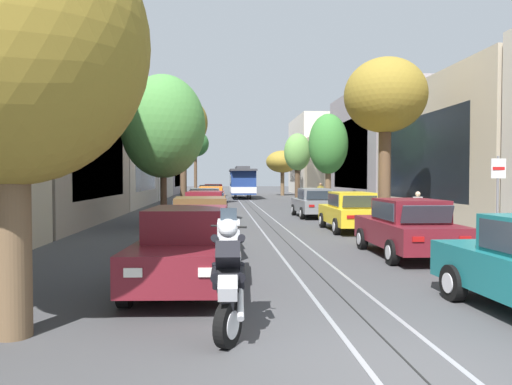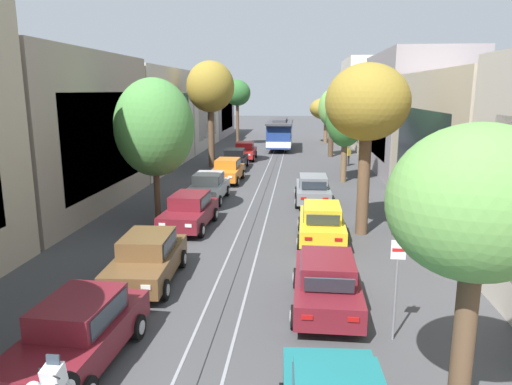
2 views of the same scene
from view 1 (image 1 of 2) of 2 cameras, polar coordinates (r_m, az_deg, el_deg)
The scene contains 27 objects.
ground_plane at distance 32.66m, azimuth -0.30°, elevation -2.02°, with size 171.10×171.10×0.00m, color #424244.
trolley_track_rails at distance 37.49m, azimuth -0.80°, elevation -1.52°, with size 1.14×76.44×0.01m.
building_facade_left at distance 34.93m, azimuth -17.98°, elevation 5.16°, with size 5.68×68.14×10.98m.
building_facade_right at distance 41.24m, azimuth 13.34°, elevation 4.47°, with size 5.74×68.14×10.19m.
parked_car_maroon_near_left at distance 9.62m, azimuth -8.05°, elevation -6.46°, with size 2.15×4.42×1.58m.
parked_car_brown_second_left at distance 14.46m, azimuth -6.62°, elevation -3.69°, with size 2.13×4.42×1.58m.
parked_car_maroon_mid_left at distance 20.69m, azimuth -6.02°, elevation -2.03°, with size 2.12×4.41×1.58m.
parked_car_silver_fourth_left at distance 26.11m, azimuth -6.04°, elevation -1.24°, with size 2.04×4.38×1.58m.
parked_car_orange_fifth_left at distance 31.85m, azimuth -5.28°, elevation -0.69°, with size 2.07×4.39×1.58m.
parked_car_black_sixth_left at distance 37.38m, azimuth -5.51°, elevation -0.32°, with size 2.05×4.38×1.58m.
parked_car_red_far_left at distance 42.52m, azimuth -5.04°, elevation -0.07°, with size 2.03×4.37×1.58m.
parked_car_maroon_second_right at distance 13.98m, azimuth 17.43°, elevation -3.95°, with size 2.04×4.38×1.58m.
parked_car_yellow_mid_right at distance 19.99m, azimuth 11.09°, elevation -2.19°, with size 2.03×4.37×1.58m.
parked_car_grey_fourth_right at distance 26.55m, azimuth 6.83°, elevation -1.19°, with size 2.05×4.38×1.58m.
street_tree_kerb_left_near at distance 7.53m, azimuth -27.00°, elevation 15.18°, with size 3.71×3.21×5.90m.
street_tree_kerb_left_second at distance 22.26m, azimuth -10.88°, elevation 7.62°, with size 3.78×3.42×6.78m.
street_tree_kerb_left_mid at distance 38.69m, azimuth -8.57°, elevation 8.00°, with size 3.84×3.59×8.49m.
street_tree_kerb_left_fourth at distance 53.89m, azimuth -7.15°, elevation 5.64°, with size 2.95×2.69×7.32m.
street_tree_kerb_right_second at distance 21.88m, azimuth 14.97°, elevation 10.74°, with size 3.50×3.68×7.31m.
street_tree_kerb_right_mid at distance 33.49m, azimuth 8.50°, elevation 5.60°, with size 2.67×2.74×6.51m.
street_tree_kerb_right_fourth at distance 45.90m, azimuth 4.91°, elevation 4.64°, with size 2.54×2.46×6.31m.
street_tree_kerb_right_far at distance 57.85m, azimuth 3.14°, elevation 3.62°, with size 3.92×4.21×5.37m.
cable_car_trolley at distance 50.04m, azimuth -1.65°, elevation 1.21°, with size 2.57×9.14×3.28m.
motorcycle_with_rider at distance 6.74m, azimuth -3.27°, elevation -9.08°, with size 0.52×1.88×1.73m.
pedestrian_on_right_pavement at distance 40.50m, azimuth 7.60°, elevation 0.07°, with size 0.55×0.42×1.71m.
pedestrian_crossing_far at distance 22.10m, azimuth 18.51°, elevation -1.66°, with size 0.55×0.33×1.57m.
street_sign_post at distance 13.16m, azimuth 26.58°, elevation -0.58°, with size 0.36×0.07×2.69m.
Camera 1 is at (-2.18, -5.14, 2.18)m, focal length 33.97 mm.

